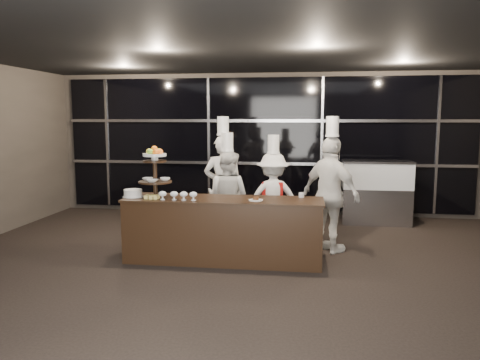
# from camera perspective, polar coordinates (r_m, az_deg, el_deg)

# --- Properties ---
(room) EXTENTS (10.00, 10.00, 10.00)m
(room) POSITION_cam_1_polar(r_m,az_deg,el_deg) (5.08, -1.88, 1.24)
(room) COLOR black
(room) RESTS_ON ground
(window_wall) EXTENTS (8.60, 0.10, 2.80)m
(window_wall) POSITION_cam_1_polar(r_m,az_deg,el_deg) (9.97, 2.99, 4.37)
(window_wall) COLOR black
(window_wall) RESTS_ON ground
(buffet_counter) EXTENTS (2.84, 0.74, 0.92)m
(buffet_counter) POSITION_cam_1_polar(r_m,az_deg,el_deg) (6.77, -2.04, -6.06)
(buffet_counter) COLOR black
(buffet_counter) RESTS_ON ground
(display_stand) EXTENTS (0.48, 0.48, 0.74)m
(display_stand) POSITION_cam_1_polar(r_m,az_deg,el_deg) (6.86, -10.33, 1.42)
(display_stand) COLOR black
(display_stand) RESTS_ON buffet_counter
(compotes) EXTENTS (0.55, 0.11, 0.12)m
(compotes) POSITION_cam_1_polar(r_m,az_deg,el_deg) (6.58, -7.52, -1.74)
(compotes) COLOR silver
(compotes) RESTS_ON buffet_counter
(layer_cake) EXTENTS (0.30, 0.30, 0.11)m
(layer_cake) POSITION_cam_1_polar(r_m,az_deg,el_deg) (6.97, -12.92, -1.58)
(layer_cake) COLOR white
(layer_cake) RESTS_ON buffet_counter
(pastry_squares) EXTENTS (0.20, 0.13, 0.05)m
(pastry_squares) POSITION_cam_1_polar(r_m,az_deg,el_deg) (6.76, -10.69, -2.03)
(pastry_squares) COLOR #E2CF6E
(pastry_squares) RESTS_ON buffet_counter
(small_plate) EXTENTS (0.20, 0.20, 0.05)m
(small_plate) POSITION_cam_1_polar(r_m,az_deg,el_deg) (6.51, 1.94, -2.38)
(small_plate) COLOR white
(small_plate) RESTS_ON buffet_counter
(chef_cup) EXTENTS (0.08, 0.08, 0.07)m
(chef_cup) POSITION_cam_1_polar(r_m,az_deg,el_deg) (6.82, 7.51, -1.82)
(chef_cup) COLOR white
(chef_cup) RESTS_ON buffet_counter
(display_case) EXTENTS (1.32, 0.58, 1.24)m
(display_case) POSITION_cam_1_polar(r_m,az_deg,el_deg) (9.48, 16.29, -1.05)
(display_case) COLOR #A5A5AA
(display_case) RESTS_ON ground
(chef_a) EXTENTS (0.67, 0.46, 2.08)m
(chef_a) POSITION_cam_1_polar(r_m,az_deg,el_deg) (7.82, -2.04, -0.83)
(chef_a) COLOR silver
(chef_a) RESTS_ON ground
(chef_b) EXTENTS (0.88, 0.77, 1.83)m
(chef_b) POSITION_cam_1_polar(r_m,az_deg,el_deg) (7.71, -1.52, -1.99)
(chef_b) COLOR white
(chef_b) RESTS_ON ground
(chef_c) EXTENTS (1.04, 0.71, 1.79)m
(chef_c) POSITION_cam_1_polar(r_m,az_deg,el_deg) (7.78, 4.04, -2.08)
(chef_c) COLOR white
(chef_c) RESTS_ON ground
(chef_d) EXTENTS (1.06, 1.03, 2.09)m
(chef_d) POSITION_cam_1_polar(r_m,az_deg,el_deg) (7.28, 11.00, -1.66)
(chef_d) COLOR white
(chef_d) RESTS_ON ground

